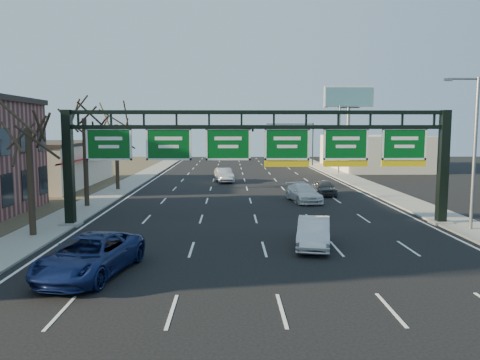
{
  "coord_description": "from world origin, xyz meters",
  "views": [
    {
      "loc": [
        -1.73,
        -21.02,
        6.04
      ],
      "look_at": [
        -1.16,
        4.86,
        3.2
      ],
      "focal_mm": 35.0,
      "sensor_mm": 36.0,
      "label": 1
    }
  ],
  "objects_px": {
    "car_blue_suv": "(90,255)",
    "car_silver_sedan": "(314,233)",
    "car_white_wagon": "(304,193)",
    "sign_gantry": "(260,152)"
  },
  "relations": [
    {
      "from": "car_blue_suv",
      "to": "car_silver_sedan",
      "type": "bearing_deg",
      "value": 35.22
    },
    {
      "from": "car_blue_suv",
      "to": "car_silver_sedan",
      "type": "relative_size",
      "value": 1.31
    },
    {
      "from": "car_white_wagon",
      "to": "car_silver_sedan",
      "type": "bearing_deg",
      "value": -106.43
    },
    {
      "from": "car_blue_suv",
      "to": "car_silver_sedan",
      "type": "distance_m",
      "value": 11.0
    },
    {
      "from": "sign_gantry",
      "to": "car_blue_suv",
      "type": "bearing_deg",
      "value": -127.44
    },
    {
      "from": "car_silver_sedan",
      "to": "car_white_wagon",
      "type": "distance_m",
      "value": 15.08
    },
    {
      "from": "car_blue_suv",
      "to": "car_white_wagon",
      "type": "distance_m",
      "value": 22.74
    },
    {
      "from": "sign_gantry",
      "to": "car_blue_suv",
      "type": "relative_size",
      "value": 4.12
    },
    {
      "from": "car_silver_sedan",
      "to": "sign_gantry",
      "type": "bearing_deg",
      "value": 124.01
    },
    {
      "from": "sign_gantry",
      "to": "car_blue_suv",
      "type": "distance_m",
      "value": 13.2
    }
  ]
}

